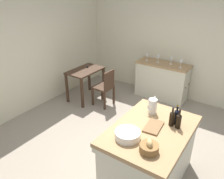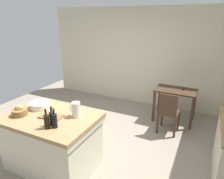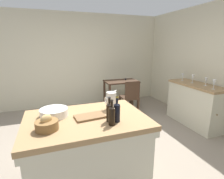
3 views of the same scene
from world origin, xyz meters
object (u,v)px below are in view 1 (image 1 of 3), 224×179
at_px(cutting_board, 153,127).
at_px(wine_bottle_dark, 176,116).
at_px(wine_glass_left, 171,60).
at_px(wooden_chair, 105,87).
at_px(island_table, 149,152).
at_px(wine_glass_middle, 158,57).
at_px(wine_bottle_amber, 172,118).
at_px(wine_glass_right, 147,56).
at_px(bread_basket, 149,147).
at_px(writing_desk, 85,75).
at_px(wash_bowl, 128,135).
at_px(wine_bottle_green, 179,121).
at_px(side_cabinet, 162,81).
at_px(wine_glass_far_left, 181,62).
at_px(pitcher, 152,106).

xyz_separation_m(cutting_board, wine_bottle_dark, (0.26, -0.21, 0.11)).
bearing_deg(wine_glass_left, wooden_chair, 136.98).
distance_m(island_table, wine_glass_left, 2.80).
height_order(island_table, wine_glass_middle, wine_glass_middle).
relative_size(wine_bottle_amber, wine_glass_right, 1.71).
height_order(bread_basket, wine_glass_right, wine_glass_right).
height_order(writing_desk, wine_glass_right, wine_glass_right).
distance_m(wash_bowl, cutting_board, 0.44).
relative_size(wine_bottle_dark, wine_bottle_green, 1.03).
relative_size(island_table, bread_basket, 6.19).
bearing_deg(side_cabinet, wooden_chair, 140.68).
distance_m(wine_bottle_green, wine_glass_far_left, 2.44).
height_order(writing_desk, wine_bottle_amber, wine_bottle_amber).
bearing_deg(side_cabinet, writing_desk, 126.01).
height_order(wooden_chair, wine_bottle_amber, wine_bottle_amber).
bearing_deg(wine_bottle_amber, wine_glass_left, 20.99).
xyz_separation_m(writing_desk, wash_bowl, (-1.83, -2.28, 0.30)).
bearing_deg(bread_basket, wine_glass_left, 16.41).
bearing_deg(island_table, wine_bottle_dark, -36.70).
distance_m(wooden_chair, bread_basket, 2.80).
relative_size(island_table, writing_desk, 1.56).
bearing_deg(wooden_chair, pitcher, -123.05).
distance_m(cutting_board, wine_glass_left, 2.71).
distance_m(pitcher, cutting_board, 0.39).
bearing_deg(writing_desk, wash_bowl, -128.84).
relative_size(wooden_chair, wine_glass_far_left, 4.78).
xyz_separation_m(island_table, side_cabinet, (2.60, 0.90, -0.02)).
distance_m(wash_bowl, wine_bottle_amber, 0.69).
relative_size(cutting_board, wine_glass_left, 2.05).
relative_size(wash_bowl, wine_glass_far_left, 1.74).
height_order(side_cabinet, writing_desk, side_cabinet).
relative_size(island_table, wine_glass_middle, 7.72).
bearing_deg(wooden_chair, wine_glass_left, -43.02).
height_order(pitcher, wash_bowl, pitcher).
bearing_deg(wine_bottle_dark, wine_bottle_green, -143.16).
bearing_deg(wooden_chair, wine_glass_right, -24.31).
relative_size(pitcher, wine_bottle_green, 0.97).
bearing_deg(wine_bottle_amber, side_cabinet, 24.75).
bearing_deg(bread_basket, pitcher, 22.70).
bearing_deg(wine_glass_right, wine_glass_left, -83.31).
bearing_deg(wine_glass_right, island_table, -152.52).
relative_size(writing_desk, wine_glass_far_left, 4.81).
bearing_deg(wine_glass_right, side_cabinet, -86.09).
height_order(side_cabinet, wine_glass_right, wine_glass_right).
height_order(wine_glass_far_left, wine_glass_left, wine_glass_far_left).
bearing_deg(writing_desk, island_table, -121.14).
bearing_deg(wine_glass_middle, wine_glass_right, 94.27).
distance_m(wooden_chair, wine_bottle_amber, 2.43).
xyz_separation_m(wine_bottle_dark, wine_bottle_amber, (-0.08, 0.03, -0.00)).
bearing_deg(wine_glass_middle, wine_bottle_amber, -152.37).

